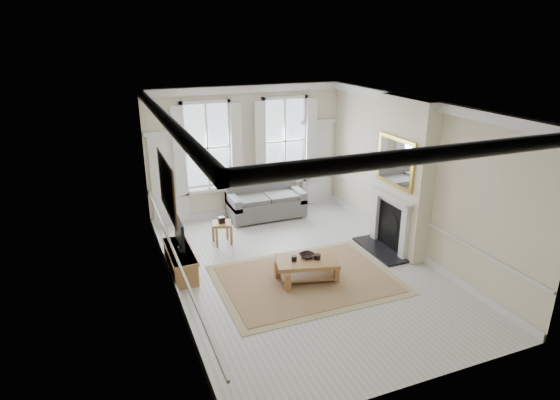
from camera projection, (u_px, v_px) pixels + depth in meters
name	position (u px, v px, depth m)	size (l,w,h in m)	color
floor	(303.00, 271.00, 9.65)	(7.20, 7.20, 0.00)	#B7B5AD
ceiling	(306.00, 105.00, 8.50)	(7.20, 7.20, 0.00)	white
back_wall	(247.00, 151.00, 12.22)	(5.20, 5.20, 0.00)	beige
left_wall	(169.00, 211.00, 8.17)	(7.20, 7.20, 0.00)	beige
right_wall	(415.00, 178.00, 9.98)	(7.20, 7.20, 0.00)	beige
window_left	(207.00, 148.00, 11.74)	(1.26, 0.20, 2.20)	#B2BCC6
window_right	(285.00, 141.00, 12.47)	(1.26, 0.20, 2.20)	#B2BCC6
door_left	(169.00, 180.00, 11.65)	(0.90, 0.08, 2.30)	silver
door_right	(317.00, 164.00, 13.09)	(0.90, 0.08, 2.30)	silver
painting	(167.00, 187.00, 8.32)	(0.05, 1.66, 1.06)	#B76D1F
chimney_breast	(402.00, 176.00, 10.10)	(0.35, 1.70, 3.38)	beige
hearth	(380.00, 250.00, 10.52)	(0.55, 1.50, 0.05)	black
fireplace	(390.00, 219.00, 10.35)	(0.21, 1.45, 1.33)	silver
mirror	(395.00, 162.00, 9.90)	(0.06, 1.26, 1.06)	gold
sofa	(265.00, 203.00, 12.35)	(1.97, 0.96, 0.89)	#595957
side_table	(222.00, 227.00, 10.77)	(0.52, 0.52, 0.51)	brown
rug	(306.00, 279.00, 9.28)	(3.50, 2.60, 0.02)	#99744F
coffee_table	(307.00, 263.00, 9.16)	(1.34, 0.98, 0.45)	brown
ceramic_pot_a	(294.00, 258.00, 9.07)	(0.10, 0.10, 0.10)	black
ceramic_pot_b	(317.00, 257.00, 9.14)	(0.13, 0.13, 0.10)	black
bowl	(307.00, 255.00, 9.23)	(0.30, 0.30, 0.07)	black
tv_stand	(180.00, 261.00, 9.50)	(0.45, 1.41, 0.50)	brown
tv	(179.00, 232.00, 9.29)	(0.08, 0.90, 0.68)	black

